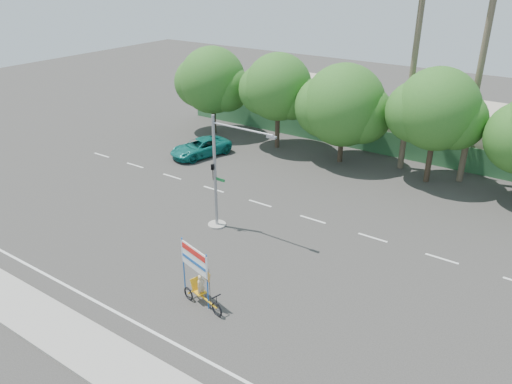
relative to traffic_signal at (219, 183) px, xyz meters
The scene contains 14 objects.
ground 5.40m from the traffic_signal, 61.13° to the right, with size 120.00×120.00×0.00m, color #33302D.
sidewalk_near 12.04m from the traffic_signal, 79.17° to the right, with size 50.00×2.40×0.12m, color gray.
fence 17.76m from the traffic_signal, 82.85° to the left, with size 38.00×0.08×2.00m, color #336B3D.
building_left 23.38m from the traffic_signal, 109.52° to the left, with size 12.00×8.00×4.00m, color #B5A990.
building_right 24.29m from the traffic_signal, 65.15° to the left, with size 14.00×8.00×3.60m, color #B5A990.
tree_far_left 18.45m from the traffic_signal, 130.22° to the left, with size 7.14×6.00×7.96m.
tree_left 14.99m from the traffic_signal, 109.08° to the left, with size 6.66×5.60×8.07m.
tree_center 14.15m from the traffic_signal, 85.33° to the left, with size 7.62×6.40×7.85m.
tree_right 16.38m from the traffic_signal, 59.83° to the left, with size 6.90×5.80×8.36m.
palm_tall 20.04m from the traffic_signal, 56.69° to the left, with size 3.73×3.79×17.45m.
palm_short 17.56m from the traffic_signal, 69.84° to the left, with size 3.73×3.79×14.45m.
traffic_signal is the anchor object (origin of this frame).
trike_billboard 7.56m from the traffic_signal, 59.45° to the right, with size 2.97×1.14×3.00m.
pickup_truck 12.60m from the traffic_signal, 135.82° to the left, with size 2.39×5.18×1.44m, color #0F6E65.
Camera 1 is at (14.74, -16.80, 14.85)m, focal length 35.00 mm.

